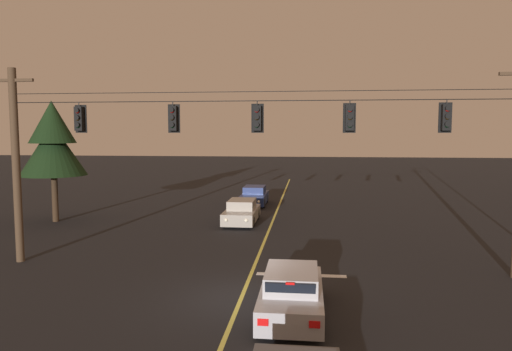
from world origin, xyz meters
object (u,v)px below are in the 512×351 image
Objects in this scene: traffic_light_right_inner at (350,118)px; traffic_light_rightmost at (446,117)px; car_oncoming_trailing at (254,196)px; traffic_light_leftmost at (79,119)px; tree_verge_near at (53,142)px; car_waiting_near_lane at (292,293)px; traffic_light_left_inner at (173,118)px; car_oncoming_lead at (242,212)px; traffic_light_centre at (257,118)px.

traffic_light_rightmost is at bearing 0.00° from traffic_light_right_inner.
traffic_light_right_inner is 0.28× the size of car_oncoming_trailing.
traffic_light_leftmost is 0.17× the size of tree_verge_near.
traffic_light_rightmost is 0.28× the size of car_waiting_near_lane.
car_oncoming_trailing is (5.18, 16.44, -5.29)m from traffic_light_leftmost.
traffic_light_left_inner and traffic_light_rightmost have the same top height.
traffic_light_leftmost is 0.28× the size of car_oncoming_lead.
traffic_light_left_inner is at bearing 180.00° from traffic_light_right_inner.
traffic_light_leftmost is at bearing 152.87° from car_waiting_near_lane.
car_oncoming_lead is (1.37, 9.35, -5.29)m from traffic_light_left_inner.
traffic_light_left_inner and traffic_light_right_inner have the same top height.
car_waiting_near_lane is 0.98× the size of car_oncoming_lead.
traffic_light_right_inner is (3.50, 0.00, 0.00)m from traffic_light_centre.
traffic_light_rightmost reaches higher than car_oncoming_trailing.
traffic_light_leftmost and traffic_light_right_inner have the same top height.
car_oncoming_lead is at bearing -89.53° from car_oncoming_trailing.
traffic_light_leftmost is 0.28× the size of car_oncoming_trailing.
traffic_light_right_inner is at bearing -26.99° from tree_verge_near.
traffic_light_right_inner is 7.20m from car_waiting_near_lane.
traffic_light_leftmost is 1.00× the size of traffic_light_right_inner.
traffic_light_leftmost is at bearing 180.00° from traffic_light_left_inner.
car_waiting_near_lane is at bearing -41.34° from tree_verge_near.
traffic_light_centre is 0.28× the size of car_waiting_near_lane.
traffic_light_leftmost is 1.00× the size of traffic_light_rightmost.
tree_verge_near reaches higher than traffic_light_leftmost.
tree_verge_near is at bearing 153.01° from traffic_light_right_inner.
traffic_light_rightmost is 0.28× the size of car_oncoming_trailing.
traffic_light_left_inner is 10.32m from traffic_light_rightmost.
tree_verge_near is at bearing 138.66° from car_waiting_near_lane.
car_oncoming_trailing is (-2.01, 16.44, -5.29)m from traffic_light_centre.
traffic_light_leftmost is 14.18m from traffic_light_rightmost.
traffic_light_leftmost is 7.19m from traffic_light_centre.
traffic_light_right_inner is at bearing -71.46° from car_oncoming_trailing.
car_oncoming_trailing is (1.31, 16.44, -5.29)m from traffic_light_left_inner.
traffic_light_rightmost is at bearing -22.84° from tree_verge_near.
traffic_light_left_inner is at bearing -94.57° from car_oncoming_trailing.
tree_verge_near reaches higher than car_oncoming_lead.
traffic_light_left_inner is 6.82m from traffic_light_right_inner.
traffic_light_centre is 7.09m from car_waiting_near_lane.
car_waiting_near_lane is (8.71, -4.46, -5.29)m from traffic_light_leftmost.
traffic_light_left_inner is 17.32m from car_oncoming_trailing.
traffic_light_leftmost is 1.00× the size of traffic_light_left_inner.
car_oncoming_trailing is (-3.53, 20.90, -0.00)m from car_waiting_near_lane.
car_oncoming_lead is (-5.45, 9.35, -5.29)m from traffic_light_right_inner.
traffic_light_leftmost and traffic_light_left_inner have the same top height.
car_oncoming_lead is at bearing 101.79° from traffic_light_centre.
tree_verge_near is at bearing 147.22° from traffic_light_centre.
traffic_light_right_inner is 3.50m from traffic_light_rightmost.
car_oncoming_trailing is 14.35m from tree_verge_near.
traffic_light_centre is 0.28× the size of car_oncoming_lead.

